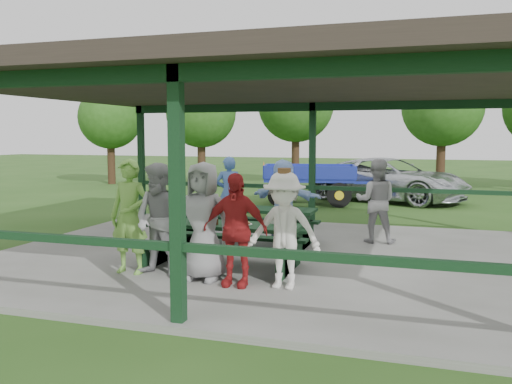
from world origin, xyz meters
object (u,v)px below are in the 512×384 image
(contestant_red, at_px, (235,230))
(contestant_white_fedora, at_px, (284,230))
(contestant_green, at_px, (130,216))
(spectator_grey, at_px, (376,201))
(contestant_grey_left, at_px, (160,220))
(spectator_blue, at_px, (229,193))
(contestant_grey_mid, at_px, (203,221))
(pickup_truck, at_px, (389,180))
(picnic_table_near, at_px, (223,240))
(spectator_lblue, at_px, (284,199))
(farm_trailer, at_px, (310,183))
(picnic_table_far, at_px, (247,221))

(contestant_red, relative_size, contestant_white_fedora, 0.96)
(contestant_green, bearing_deg, spectator_grey, 48.26)
(contestant_grey_left, relative_size, spectator_blue, 1.04)
(contestant_grey_left, relative_size, contestant_grey_mid, 0.98)
(contestant_white_fedora, xyz_separation_m, pickup_truck, (0.64, 11.99, -0.19))
(picnic_table_near, distance_m, contestant_green, 1.56)
(contestant_white_fedora, height_order, spectator_grey, contestant_white_fedora)
(contestant_grey_left, relative_size, spectator_lblue, 1.04)
(spectator_grey, height_order, farm_trailer, spectator_grey)
(contestant_green, bearing_deg, picnic_table_near, 31.81)
(picnic_table_near, relative_size, contestant_red, 1.58)
(contestant_grey_left, relative_size, farm_trailer, 0.43)
(picnic_table_near, xyz_separation_m, spectator_grey, (2.21, 2.99, 0.38))
(contestant_red, relative_size, spectator_blue, 0.97)
(spectator_blue, bearing_deg, pickup_truck, -127.23)
(contestant_red, xyz_separation_m, spectator_blue, (-1.76, 4.41, 0.03))
(farm_trailer, bearing_deg, spectator_blue, -108.20)
(spectator_grey, height_order, pickup_truck, spectator_grey)
(picnic_table_near, xyz_separation_m, contestant_red, (0.56, -0.94, 0.36))
(contestant_white_fedora, bearing_deg, contestant_green, 179.22)
(contestant_red, height_order, spectator_lblue, spectator_lblue)
(contestant_red, bearing_deg, contestant_grey_left, 171.83)
(picnic_table_far, height_order, contestant_white_fedora, contestant_white_fedora)
(contestant_green, bearing_deg, pickup_truck, 76.21)
(contestant_grey_left, relative_size, spectator_grey, 1.03)
(pickup_truck, bearing_deg, spectator_blue, 178.87)
(contestant_green, bearing_deg, spectator_lblue, 67.03)
(picnic_table_far, bearing_deg, farm_trailer, 92.32)
(picnic_table_far, bearing_deg, contestant_grey_left, -99.80)
(contestant_green, relative_size, contestant_white_fedora, 1.05)
(contestant_red, height_order, contestant_white_fedora, contestant_white_fedora)
(spectator_blue, bearing_deg, spectator_grey, 156.78)
(contestant_white_fedora, xyz_separation_m, spectator_grey, (0.94, 3.84, 0.01))
(contestant_green, height_order, contestant_grey_mid, contestant_green)
(spectator_blue, bearing_deg, spectator_lblue, 140.02)
(contestant_red, height_order, pickup_truck, contestant_red)
(spectator_blue, bearing_deg, farm_trailer, -111.21)
(spectator_blue, bearing_deg, picnic_table_far, 107.18)
(pickup_truck, relative_size, farm_trailer, 1.33)
(spectator_lblue, bearing_deg, farm_trailer, -70.96)
(contestant_grey_mid, distance_m, farm_trailer, 10.26)
(contestant_grey_left, xyz_separation_m, spectator_grey, (2.95, 3.77, -0.03))
(spectator_blue, height_order, spectator_grey, spectator_grey)
(spectator_lblue, height_order, spectator_blue, spectator_blue)
(contestant_grey_mid, xyz_separation_m, farm_trailer, (-0.56, 10.24, -0.30))
(picnic_table_far, xyz_separation_m, contestant_red, (0.82, -2.94, 0.35))
(farm_trailer, bearing_deg, contestant_green, -106.23)
(spectator_grey, bearing_deg, farm_trailer, -69.39)
(contestant_grey_mid, relative_size, contestant_white_fedora, 1.04)
(spectator_blue, height_order, pickup_truck, spectator_blue)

